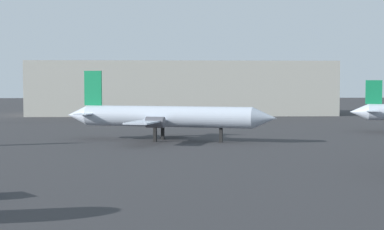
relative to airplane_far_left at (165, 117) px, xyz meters
The scene contains 2 objects.
airplane_far_left is the anchor object (origin of this frame).
terminal_building 67.41m from the airplane_far_left, 86.34° to the left, with size 72.39×21.93×12.84m, color beige.
Camera 1 is at (-3.28, -10.55, 7.49)m, focal length 54.26 mm.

